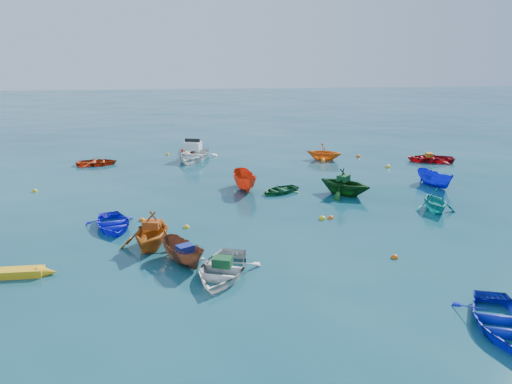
{
  "coord_description": "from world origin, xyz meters",
  "views": [
    {
      "loc": [
        -3.14,
        -21.69,
        8.31
      ],
      "look_at": [
        0.0,
        5.0,
        0.4
      ],
      "focal_mm": 35.0,
      "sensor_mm": 36.0,
      "label": 1
    }
  ],
  "objects": [
    {
      "name": "tarp_blue_a",
      "position": [
        -3.78,
        -3.41,
        0.67
      ],
      "size": [
        0.78,
        0.72,
        0.3
      ],
      "primitive_type": "cube",
      "rotation": [
        0.0,
        0.0,
        0.52
      ],
      "color": "navy",
      "rests_on": "sampan_brown_mid"
    },
    {
      "name": "tarp_orange_a",
      "position": [
        -5.23,
        -1.35,
        0.99
      ],
      "size": [
        0.78,
        0.65,
        0.33
      ],
      "primitive_type": "cube",
      "rotation": [
        0.0,
        0.0,
        -0.2
      ],
      "color": "#AF4212",
      "rests_on": "dinghy_orange_w"
    },
    {
      "name": "buoy_or_d",
      "position": [
        3.32,
        1.26,
        0.0
      ],
      "size": [
        0.31,
        0.31,
        0.31
      ],
      "primitive_type": "sphere",
      "color": "#FE560D",
      "rests_on": "ground"
    },
    {
      "name": "dinghy_red_ne",
      "position": [
        14.0,
        12.87,
        0.0
      ],
      "size": [
        3.82,
        3.09,
        0.7
      ],
      "primitive_type": "imported",
      "rotation": [
        0.0,
        0.0,
        -1.79
      ],
      "color": "#AD0E17",
      "rests_on": "ground"
    },
    {
      "name": "dinghy_blue_se",
      "position": [
        5.86,
        -9.21,
        0.0
      ],
      "size": [
        3.53,
        4.15,
        0.73
      ],
      "primitive_type": "imported",
      "rotation": [
        0.0,
        0.0,
        -0.33
      ],
      "color": "#0E1FB0",
      "rests_on": "ground"
    },
    {
      "name": "dinghy_white_near",
      "position": [
        -2.41,
        -4.6,
        0.0
      ],
      "size": [
        3.53,
        4.17,
        0.74
      ],
      "primitive_type": "imported",
      "rotation": [
        0.0,
        0.0,
        -0.32
      ],
      "color": "beige",
      "rests_on": "ground"
    },
    {
      "name": "ground",
      "position": [
        0.0,
        0.0,
        0.0
      ],
      "size": [
        160.0,
        160.0,
        0.0
      ],
      "primitive_type": "plane",
      "color": "#093443",
      "rests_on": "ground"
    },
    {
      "name": "dinghy_cyan_se",
      "position": [
        9.06,
        1.87,
        0.0
      ],
      "size": [
        2.31,
        2.62,
        1.29
      ],
      "primitive_type": "imported",
      "rotation": [
        0.0,
        0.0,
        -0.08
      ],
      "color": "teal",
      "rests_on": "ground"
    },
    {
      "name": "dinghy_orange_far",
      "position": [
        6.27,
        14.33,
        0.0
      ],
      "size": [
        3.33,
        3.16,
        1.38
      ],
      "primitive_type": "imported",
      "rotation": [
        0.0,
        0.0,
        1.13
      ],
      "color": "orange",
      "rests_on": "ground"
    },
    {
      "name": "tarp_green_a",
      "position": [
        -2.38,
        -4.51,
        0.54
      ],
      "size": [
        0.83,
        0.73,
        0.34
      ],
      "primitive_type": "cube",
      "rotation": [
        0.0,
        0.0,
        -0.32
      ],
      "color": "#134E24",
      "rests_on": "dinghy_white_near"
    },
    {
      "name": "dinghy_green_e",
      "position": [
        1.53,
        6.09,
        0.0
      ],
      "size": [
        2.97,
        2.72,
        0.5
      ],
      "primitive_type": "imported",
      "rotation": [
        0.0,
        0.0,
        -1.05
      ],
      "color": "#135328",
      "rests_on": "ground"
    },
    {
      "name": "dinghy_red_nw",
      "position": [
        -10.48,
        14.65,
        0.0
      ],
      "size": [
        3.02,
        2.27,
        0.59
      ],
      "primitive_type": "imported",
      "rotation": [
        0.0,
        0.0,
        1.65
      ],
      "color": "#BC340F",
      "rests_on": "ground"
    },
    {
      "name": "motorboat_white",
      "position": [
        -3.56,
        15.6,
        0.0
      ],
      "size": [
        4.26,
        5.09,
        1.51
      ],
      "primitive_type": "imported",
      "rotation": [
        0.0,
        0.0,
        -0.29
      ],
      "color": "white",
      "rests_on": "ground"
    },
    {
      "name": "sampan_blue_far",
      "position": [
        11.22,
        6.38,
        0.0
      ],
      "size": [
        1.82,
        2.99,
        1.08
      ],
      "primitive_type": "imported",
      "rotation": [
        0.0,
        0.0,
        0.29
      ],
      "color": "#101ACF",
      "rests_on": "ground"
    },
    {
      "name": "dinghy_orange_w",
      "position": [
        -5.24,
        -1.4,
        0.0
      ],
      "size": [
        3.25,
        3.59,
        1.64
      ],
      "primitive_type": "imported",
      "rotation": [
        0.0,
        0.0,
        -0.2
      ],
      "color": "#BB5911",
      "rests_on": "ground"
    },
    {
      "name": "dinghy_green_n",
      "position": [
        5.17,
        5.19,
        0.0
      ],
      "size": [
        4.09,
        4.09,
        1.64
      ],
      "primitive_type": "imported",
      "rotation": [
        0.0,
        0.0,
        0.8
      ],
      "color": "#0F4313",
      "rests_on": "ground"
    },
    {
      "name": "buoy_ye_c",
      "position": [
        2.87,
        1.19,
        0.0
      ],
      "size": [
        0.35,
        0.35,
        0.35
      ],
      "primitive_type": "sphere",
      "color": "gold",
      "rests_on": "ground"
    },
    {
      "name": "buoy_ye_e",
      "position": [
        10.19,
        11.46,
        0.0
      ],
      "size": [
        0.37,
        0.37,
        0.37
      ],
      "primitive_type": "sphere",
      "color": "yellow",
      "rests_on": "ground"
    },
    {
      "name": "sampan_brown_mid",
      "position": [
        -3.86,
        -3.28,
        0.0
      ],
      "size": [
        2.22,
        2.85,
        1.05
      ],
      "primitive_type": "imported",
      "rotation": [
        0.0,
        0.0,
        0.52
      ],
      "color": "brown",
      "rests_on": "ground"
    },
    {
      "name": "buoy_ye_d",
      "position": [
        -5.58,
        17.53,
        0.0
      ],
      "size": [
        0.31,
        0.31,
        0.31
      ],
      "primitive_type": "sphere",
      "color": "yellow",
      "rests_on": "ground"
    },
    {
      "name": "buoy_or_e",
      "position": [
        9.19,
        15.03,
        0.0
      ],
      "size": [
        0.36,
        0.36,
        0.36
      ],
      "primitive_type": "sphere",
      "color": "#FC560D",
      "rests_on": "ground"
    },
    {
      "name": "buoy_ye_b",
      "position": [
        -12.85,
        7.97,
        0.0
      ],
      "size": [
        0.32,
        0.32,
        0.32
      ],
      "primitive_type": "sphere",
      "color": "gold",
      "rests_on": "ground"
    },
    {
      "name": "dinghy_blue_sw",
      "position": [
        -7.28,
        1.11,
        0.0
      ],
      "size": [
        3.12,
        3.72,
        0.66
      ],
      "primitive_type": "imported",
      "rotation": [
        0.0,
        0.0,
        0.3
      ],
      "color": "#1112DA",
      "rests_on": "ground"
    },
    {
      "name": "sampan_orange_n",
      "position": [
        -0.43,
        6.94,
        0.0
      ],
      "size": [
        1.48,
        3.3,
        1.24
      ],
      "primitive_type": "imported",
      "rotation": [
        0.0,
        0.0,
        0.08
      ],
      "color": "red",
      "rests_on": "ground"
    },
    {
      "name": "buoy_or_b",
      "position": [
        4.65,
        -3.78,
        0.0
      ],
      "size": [
        0.31,
        0.31,
        0.31
      ],
      "primitive_type": "sphere",
      "color": "#D4530B",
      "rests_on": "ground"
    },
    {
      "name": "tarp_green_b",
      "position": [
        5.1,
        5.26,
        0.99
      ],
      "size": [
        0.88,
        0.88,
        0.34
      ],
      "primitive_type": "cube",
      "rotation": [
        0.0,
        0.0,
        0.8
      ],
      "color": "#124820",
      "rests_on": "dinghy_green_n"
    },
    {
      "name": "buoy_ye_a",
      "position": [
        -3.83,
        0.76,
        0.0
      ],
      "size": [
        0.3,
        0.3,
        0.3
      ],
      "primitive_type": "sphere",
      "color": "yellow",
      "rests_on": "ground"
    },
    {
      "name": "buoy_or_c",
      "position": [
        -6.02,
        2.01,
        0.0
      ],
      "size": [
        0.31,
        0.31,
        0.31
      ],
      "primitive_type": "sphere",
      "color": "orange",
      "rests_on": "ground"
    },
    {
      "name": "dinghy_red_far",
      "position": [
        -3.97,
        18.11,
        0.0
      ],
      "size": [
        2.26,
        2.91,
        0.55
      ],
      "primitive_type": "imported",
      "rotation": [
        0.0,
        0.0,
        -0.14
      ],
      "color": "#A22E0D",
      "rests_on": "ground"
    },
    {
      "name": "tarp_orange_b",
      "position": [
        13.9,
        12.9,
        0.5
      ],
      "size": [
        0.59,
        0.7,
        0.3
      ],
      "primitive_type": "cube",
      "rotation": [
        0.0,
        0.0,
        -1.79
      ],
      "color": "#B36912",
      "rests_on": "dinghy_red_ne"
    }
  ]
}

